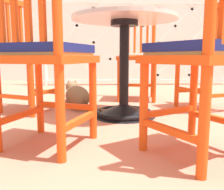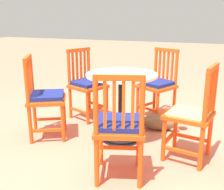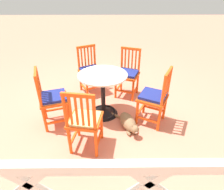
% 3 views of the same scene
% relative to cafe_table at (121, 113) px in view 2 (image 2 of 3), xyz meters
% --- Properties ---
extents(ground_plane, '(24.00, 24.00, 0.00)m').
position_rel_cafe_table_xyz_m(ground_plane, '(0.12, -0.13, -0.28)').
color(ground_plane, '#C6755B').
extents(cafe_table, '(0.76, 0.76, 0.73)m').
position_rel_cafe_table_xyz_m(cafe_table, '(0.00, 0.00, 0.00)').
color(cafe_table, black).
rests_on(cafe_table, ground_plane).
extents(orange_chair_by_planter, '(0.54, 0.54, 0.91)m').
position_rel_cafe_table_xyz_m(orange_chair_by_planter, '(0.27, -0.79, 0.16)').
color(orange_chair_by_planter, '#E04C14').
rests_on(orange_chair_by_planter, ground_plane).
extents(orange_chair_near_fence, '(0.50, 0.50, 0.91)m').
position_rel_cafe_table_xyz_m(orange_chair_near_fence, '(0.74, 0.24, 0.16)').
color(orange_chair_near_fence, '#E04C14').
rests_on(orange_chair_near_fence, ground_plane).
extents(orange_chair_facing_out, '(0.46, 0.46, 0.91)m').
position_rel_cafe_table_xyz_m(orange_chair_facing_out, '(0.21, 0.76, 0.15)').
color(orange_chair_facing_out, '#E04C14').
rests_on(orange_chair_facing_out, ground_plane).
extents(orange_chair_tucked_in, '(0.54, 0.54, 0.91)m').
position_rel_cafe_table_xyz_m(orange_chair_tucked_in, '(-0.77, 0.23, 0.16)').
color(orange_chair_tucked_in, '#E04C14').
rests_on(orange_chair_tucked_in, ground_plane).
extents(orange_chair_at_corner, '(0.52, 0.52, 0.91)m').
position_rel_cafe_table_xyz_m(orange_chair_at_corner, '(-0.44, -0.63, 0.16)').
color(orange_chair_at_corner, '#E04C14').
rests_on(orange_chair_at_corner, ground_plane).
extents(tabby_cat, '(0.45, 0.66, 0.23)m').
position_rel_cafe_table_xyz_m(tabby_cat, '(-0.39, 0.39, -0.19)').
color(tabby_cat, brown).
rests_on(tabby_cat, ground_plane).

